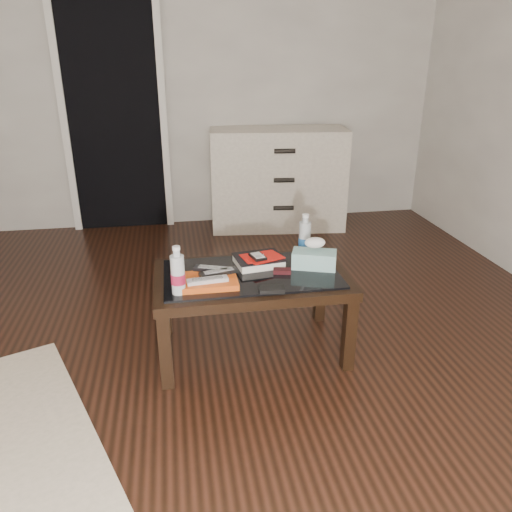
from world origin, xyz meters
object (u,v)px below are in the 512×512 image
(textbook, at_px, (259,261))
(water_bottle_left, at_px, (178,270))
(water_bottle_right, at_px, (305,235))
(coffee_table, at_px, (251,284))
(tissue_box, at_px, (314,259))
(dresser, at_px, (278,179))

(textbook, height_order, water_bottle_left, water_bottle_left)
(textbook, xyz_separation_m, water_bottle_right, (0.28, 0.10, 0.10))
(coffee_table, relative_size, tissue_box, 4.35)
(water_bottle_right, bearing_deg, textbook, -159.94)
(dresser, distance_m, textbook, 2.02)
(coffee_table, distance_m, water_bottle_left, 0.45)
(textbook, bearing_deg, dresser, 67.16)
(textbook, bearing_deg, water_bottle_right, 12.20)
(coffee_table, relative_size, water_bottle_right, 4.20)
(textbook, bearing_deg, water_bottle_left, -155.89)
(water_bottle_left, height_order, water_bottle_right, same)
(water_bottle_right, bearing_deg, dresser, 82.57)
(water_bottle_right, height_order, tissue_box, water_bottle_right)
(dresser, height_order, textbook, dresser)
(dresser, relative_size, water_bottle_right, 5.23)
(dresser, bearing_deg, textbook, -99.01)
(dresser, distance_m, water_bottle_right, 1.86)
(coffee_table, relative_size, dresser, 0.80)
(tissue_box, bearing_deg, textbook, -176.75)
(coffee_table, relative_size, textbook, 4.00)
(coffee_table, xyz_separation_m, water_bottle_left, (-0.38, -0.17, 0.18))
(coffee_table, height_order, textbook, textbook)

